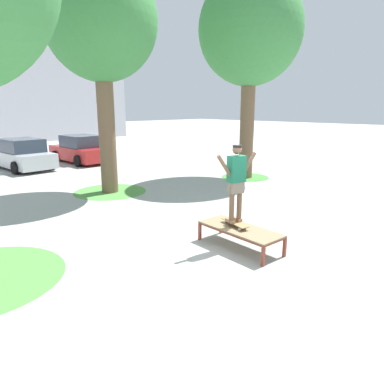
# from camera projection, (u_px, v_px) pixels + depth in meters

# --- Properties ---
(ground_plane) EXTENTS (120.00, 120.00, 0.00)m
(ground_plane) POSITION_uv_depth(u_px,v_px,m) (235.00, 247.00, 7.79)
(ground_plane) COLOR #A8A8A3
(skate_box) EXTENTS (0.88, 1.94, 0.46)m
(skate_box) POSITION_uv_depth(u_px,v_px,m) (240.00, 230.00, 7.64)
(skate_box) COLOR brown
(skate_box) RESTS_ON ground
(skateboard) EXTENTS (0.41, 0.82, 0.09)m
(skateboard) POSITION_uv_depth(u_px,v_px,m) (235.00, 223.00, 7.73)
(skateboard) COLOR #9E754C
(skateboard) RESTS_ON skate_box
(skater) EXTENTS (0.98, 0.38, 1.69)m
(skater) POSITION_uv_depth(u_px,v_px,m) (236.00, 178.00, 7.49)
(skater) COLOR brown
(skater) RESTS_ON skateboard
(tree_near_right) EXTENTS (4.18, 4.18, 8.22)m
(tree_near_right) POSITION_uv_depth(u_px,v_px,m) (250.00, 32.00, 14.09)
(tree_near_right) COLOR brown
(tree_near_right) RESTS_ON ground
(grass_patch_near_right) EXTENTS (2.06, 2.06, 0.01)m
(grass_patch_near_right) POSITION_uv_depth(u_px,v_px,m) (245.00, 177.00, 15.49)
(grass_patch_near_right) COLOR #47893D
(grass_patch_near_right) RESTS_ON ground
(tree_mid_back) EXTENTS (3.74, 3.74, 7.74)m
(tree_mid_back) POSITION_uv_depth(u_px,v_px,m) (101.00, 23.00, 11.51)
(tree_mid_back) COLOR brown
(tree_mid_back) RESTS_ON ground
(grass_patch_mid_back) EXTENTS (2.59, 2.59, 0.01)m
(grass_patch_mid_back) POSITION_uv_depth(u_px,v_px,m) (110.00, 192.00, 12.85)
(grass_patch_mid_back) COLOR #519342
(grass_patch_mid_back) RESTS_ON ground
(car_silver) EXTENTS (2.13, 4.30, 1.50)m
(car_silver) POSITION_uv_depth(u_px,v_px,m) (22.00, 155.00, 17.40)
(car_silver) COLOR #B7BABF
(car_silver) RESTS_ON ground
(car_red) EXTENTS (2.00, 4.24, 1.50)m
(car_red) POSITION_uv_depth(u_px,v_px,m) (81.00, 150.00, 19.51)
(car_red) COLOR red
(car_red) RESTS_ON ground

